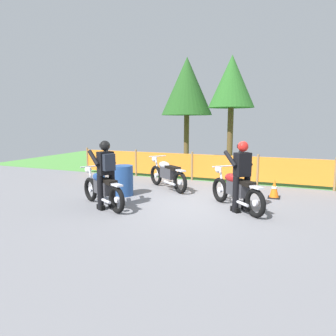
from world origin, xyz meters
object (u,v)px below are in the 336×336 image
object	(u,v)px
motorcycle_trailing	(236,190)
rider_third	(106,171)
motorcycle_third	(102,188)
spare_drum	(123,180)
rider_trailing	(242,174)
motorcycle_lead	(167,174)
traffic_cone	(274,189)

from	to	relation	value
motorcycle_trailing	rider_third	size ratio (longest dim) A/B	0.94
motorcycle_third	spare_drum	world-z (taller)	motorcycle_third
motorcycle_trailing	rider_trailing	world-z (taller)	rider_trailing
motorcycle_third	rider_trailing	distance (m)	3.46
motorcycle_lead	traffic_cone	xyz separation A→B (m)	(3.26, 0.06, -0.23)
motorcycle_lead	traffic_cone	world-z (taller)	motorcycle_lead
motorcycle_third	traffic_cone	bearing A→B (deg)	-118.13
motorcycle_lead	motorcycle_third	xyz separation A→B (m)	(-0.72, -2.53, -0.01)
motorcycle_trailing	rider_trailing	bearing A→B (deg)	-179.43
motorcycle_trailing	spare_drum	bearing A→B (deg)	41.85
motorcycle_lead	motorcycle_third	distance (m)	2.63
rider_third	motorcycle_trailing	bearing A→B (deg)	-129.32
motorcycle_trailing	rider_trailing	xyz separation A→B (m)	(0.15, -0.14, 0.43)
motorcycle_lead	motorcycle_third	bearing A→B (deg)	110.19
rider_third	spare_drum	xyz separation A→B (m)	(-0.33, 1.36, -0.51)
rider_trailing	traffic_cone	xyz separation A→B (m)	(0.67, 1.65, -0.66)
motorcycle_lead	spare_drum	xyz separation A→B (m)	(-0.86, -1.28, -0.05)
traffic_cone	spare_drum	xyz separation A→B (m)	(-4.11, -1.34, 0.18)
spare_drum	rider_third	bearing A→B (deg)	-76.25
motorcycle_third	spare_drum	bearing A→B (deg)	-55.07
rider_third	traffic_cone	distance (m)	4.70
motorcycle_lead	spare_drum	size ratio (longest dim) A/B	2.04
traffic_cone	motorcycle_lead	bearing A→B (deg)	-179.00
traffic_cone	spare_drum	world-z (taller)	spare_drum
rider_third	spare_drum	distance (m)	1.49
motorcycle_trailing	traffic_cone	xyz separation A→B (m)	(0.82, 1.51, -0.23)
motorcycle_lead	rider_trailing	distance (m)	3.07
motorcycle_third	traffic_cone	size ratio (longest dim) A/B	3.54
rider_third	spare_drum	size ratio (longest dim) A/B	1.92
motorcycle_trailing	motorcycle_third	size ratio (longest dim) A/B	0.84
motorcycle_trailing	spare_drum	size ratio (longest dim) A/B	1.80
spare_drum	motorcycle_third	bearing A→B (deg)	-83.89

